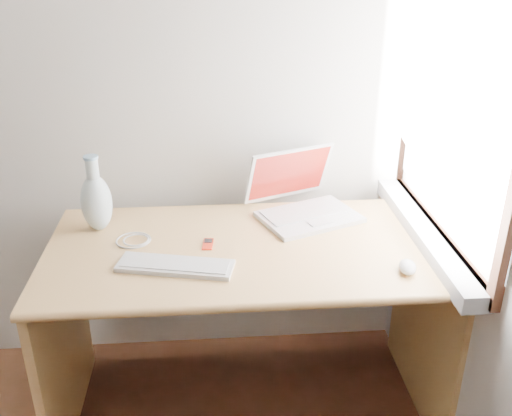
{
  "coord_description": "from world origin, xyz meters",
  "views": [
    {
      "loc": [
        0.92,
        -0.53,
        1.77
      ],
      "look_at": [
        1.07,
        1.35,
        0.89
      ],
      "focal_mm": 40.0,
      "sensor_mm": 36.0,
      "label": 1
    }
  ],
  "objects": [
    {
      "name": "external_keyboard",
      "position": [
        0.78,
        1.15,
        0.78
      ],
      "size": [
        0.41,
        0.2,
        0.02
      ],
      "rotation": [
        0.0,
        0.0,
        -0.22
      ],
      "color": "silver",
      "rests_on": "desk"
    },
    {
      "name": "desk",
      "position": [
        1.03,
        1.37,
        0.55
      ],
      "size": [
        1.46,
        0.73,
        0.77
      ],
      "color": "tan",
      "rests_on": "floor"
    },
    {
      "name": "vase",
      "position": [
        0.47,
        1.46,
        0.89
      ],
      "size": [
        0.12,
        0.12,
        0.3
      ],
      "color": "silver",
      "rests_on": "desk"
    },
    {
      "name": "ipod",
      "position": [
        0.89,
        1.3,
        0.77
      ],
      "size": [
        0.04,
        0.08,
        0.01
      ],
      "rotation": [
        0.0,
        0.0,
        -0.1
      ],
      "color": "#A71C0B",
      "rests_on": "desk"
    },
    {
      "name": "mouse",
      "position": [
        1.55,
        1.06,
        0.79
      ],
      "size": [
        0.08,
        0.11,
        0.03
      ],
      "primitive_type": "ellipsoid",
      "rotation": [
        0.0,
        0.0,
        -0.23
      ],
      "color": "white",
      "rests_on": "desk"
    },
    {
      "name": "laptop",
      "position": [
        1.29,
        1.53,
        0.83
      ],
      "size": [
        0.44,
        0.43,
        0.25
      ],
      "rotation": [
        0.0,
        0.0,
        0.39
      ],
      "color": "white",
      "rests_on": "desk"
    },
    {
      "name": "cable_coil",
      "position": [
        0.61,
        1.35,
        0.77
      ],
      "size": [
        0.17,
        0.17,
        0.01
      ],
      "primitive_type": "torus",
      "rotation": [
        0.0,
        0.0,
        0.43
      ],
      "color": "silver",
      "rests_on": "desk"
    },
    {
      "name": "remote",
      "position": [
        0.68,
        1.2,
        0.77
      ],
      "size": [
        0.03,
        0.08,
        0.01
      ],
      "primitive_type": "cube",
      "rotation": [
        0.0,
        0.0,
        0.01
      ],
      "color": "silver",
      "rests_on": "desk"
    },
    {
      "name": "window",
      "position": [
        1.72,
        1.3,
        1.28
      ],
      "size": [
        0.11,
        0.99,
        1.1
      ],
      "color": "white",
      "rests_on": "right_wall"
    }
  ]
}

